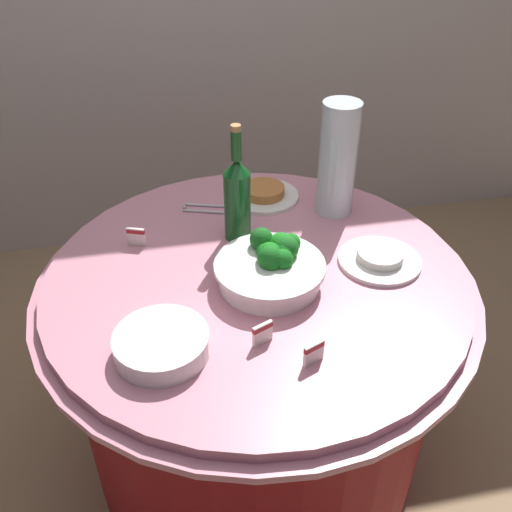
{
  "coord_description": "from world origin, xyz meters",
  "views": [
    {
      "loc": [
        -0.23,
        -1.15,
        1.64
      ],
      "look_at": [
        0.0,
        0.0,
        0.79
      ],
      "focal_mm": 39.89,
      "sensor_mm": 36.0,
      "label": 1
    }
  ],
  "objects_px": {
    "serving_tongs": "(208,209)",
    "food_plate_peanuts": "(264,194)",
    "broccoli_bowl": "(272,266)",
    "label_placard_front": "(136,236)",
    "decorative_fruit_vase": "(337,166)",
    "label_placard_rear": "(314,352)",
    "plate_stack": "(161,344)",
    "label_placard_mid": "(263,332)",
    "wine_bottle": "(237,197)",
    "food_plate_rice": "(380,258)"
  },
  "relations": [
    {
      "from": "label_placard_mid",
      "to": "broccoli_bowl",
      "type": "bearing_deg",
      "value": 72.3
    },
    {
      "from": "wine_bottle",
      "to": "serving_tongs",
      "type": "height_order",
      "value": "wine_bottle"
    },
    {
      "from": "serving_tongs",
      "to": "label_placard_front",
      "type": "relative_size",
      "value": 3.01
    },
    {
      "from": "food_plate_peanuts",
      "to": "wine_bottle",
      "type": "bearing_deg",
      "value": -120.22
    },
    {
      "from": "broccoli_bowl",
      "to": "label_placard_rear",
      "type": "bearing_deg",
      "value": -85.0
    },
    {
      "from": "wine_bottle",
      "to": "decorative_fruit_vase",
      "type": "height_order",
      "value": "decorative_fruit_vase"
    },
    {
      "from": "decorative_fruit_vase",
      "to": "serving_tongs",
      "type": "height_order",
      "value": "decorative_fruit_vase"
    },
    {
      "from": "plate_stack",
      "to": "label_placard_front",
      "type": "height_order",
      "value": "label_placard_front"
    },
    {
      "from": "broccoli_bowl",
      "to": "decorative_fruit_vase",
      "type": "bearing_deg",
      "value": 49.0
    },
    {
      "from": "food_plate_peanuts",
      "to": "broccoli_bowl",
      "type": "bearing_deg",
      "value": -99.29
    },
    {
      "from": "serving_tongs",
      "to": "label_placard_rear",
      "type": "xyz_separation_m",
      "value": [
        0.14,
        -0.67,
        0.03
      ]
    },
    {
      "from": "decorative_fruit_vase",
      "to": "food_plate_peanuts",
      "type": "bearing_deg",
      "value": 148.86
    },
    {
      "from": "wine_bottle",
      "to": "decorative_fruit_vase",
      "type": "relative_size",
      "value": 0.99
    },
    {
      "from": "label_placard_front",
      "to": "broccoli_bowl",
      "type": "bearing_deg",
      "value": -34.59
    },
    {
      "from": "decorative_fruit_vase",
      "to": "label_placard_front",
      "type": "distance_m",
      "value": 0.61
    },
    {
      "from": "plate_stack",
      "to": "food_plate_rice",
      "type": "height_order",
      "value": "plate_stack"
    },
    {
      "from": "broccoli_bowl",
      "to": "label_placard_rear",
      "type": "xyz_separation_m",
      "value": [
        0.03,
        -0.29,
        -0.02
      ]
    },
    {
      "from": "broccoli_bowl",
      "to": "decorative_fruit_vase",
      "type": "xyz_separation_m",
      "value": [
        0.26,
        0.3,
        0.1
      ]
    },
    {
      "from": "food_plate_peanuts",
      "to": "label_placard_rear",
      "type": "distance_m",
      "value": 0.71
    },
    {
      "from": "label_placard_rear",
      "to": "decorative_fruit_vase",
      "type": "bearing_deg",
      "value": 68.48
    },
    {
      "from": "serving_tongs",
      "to": "food_plate_peanuts",
      "type": "xyz_separation_m",
      "value": [
        0.18,
        0.04,
        0.01
      ]
    },
    {
      "from": "food_plate_peanuts",
      "to": "label_placard_rear",
      "type": "relative_size",
      "value": 4.0
    },
    {
      "from": "plate_stack",
      "to": "serving_tongs",
      "type": "xyz_separation_m",
      "value": [
        0.17,
        0.58,
        -0.02
      ]
    },
    {
      "from": "wine_bottle",
      "to": "food_plate_rice",
      "type": "bearing_deg",
      "value": -29.4
    },
    {
      "from": "plate_stack",
      "to": "serving_tongs",
      "type": "distance_m",
      "value": 0.6
    },
    {
      "from": "food_plate_peanuts",
      "to": "label_placard_rear",
      "type": "height_order",
      "value": "label_placard_rear"
    },
    {
      "from": "broccoli_bowl",
      "to": "food_plate_rice",
      "type": "relative_size",
      "value": 1.27
    },
    {
      "from": "broccoli_bowl",
      "to": "decorative_fruit_vase",
      "type": "distance_m",
      "value": 0.41
    },
    {
      "from": "label_placard_front",
      "to": "label_placard_mid",
      "type": "distance_m",
      "value": 0.51
    },
    {
      "from": "label_placard_rear",
      "to": "plate_stack",
      "type": "bearing_deg",
      "value": 163.36
    },
    {
      "from": "broccoli_bowl",
      "to": "food_plate_rice",
      "type": "xyz_separation_m",
      "value": [
        0.3,
        0.02,
        -0.03
      ]
    },
    {
      "from": "food_plate_peanuts",
      "to": "label_placard_front",
      "type": "xyz_separation_m",
      "value": [
        -0.4,
        -0.19,
        0.02
      ]
    },
    {
      "from": "decorative_fruit_vase",
      "to": "label_placard_front",
      "type": "xyz_separation_m",
      "value": [
        -0.59,
        -0.07,
        -0.12
      ]
    },
    {
      "from": "serving_tongs",
      "to": "label_placard_front",
      "type": "distance_m",
      "value": 0.26
    },
    {
      "from": "wine_bottle",
      "to": "label_placard_front",
      "type": "xyz_separation_m",
      "value": [
        -0.28,
        0.01,
        -0.1
      ]
    },
    {
      "from": "decorative_fruit_vase",
      "to": "label_placard_mid",
      "type": "bearing_deg",
      "value": -122.6
    },
    {
      "from": "plate_stack",
      "to": "label_placard_mid",
      "type": "height_order",
      "value": "label_placard_mid"
    },
    {
      "from": "label_placard_mid",
      "to": "label_placard_rear",
      "type": "distance_m",
      "value": 0.12
    },
    {
      "from": "broccoli_bowl",
      "to": "food_plate_peanuts",
      "type": "distance_m",
      "value": 0.42
    },
    {
      "from": "plate_stack",
      "to": "decorative_fruit_vase",
      "type": "xyz_separation_m",
      "value": [
        0.55,
        0.5,
        0.12
      ]
    },
    {
      "from": "broccoli_bowl",
      "to": "food_plate_peanuts",
      "type": "xyz_separation_m",
      "value": [
        0.07,
        0.42,
        -0.03
      ]
    },
    {
      "from": "plate_stack",
      "to": "label_placard_rear",
      "type": "bearing_deg",
      "value": -16.64
    },
    {
      "from": "decorative_fruit_vase",
      "to": "food_plate_rice",
      "type": "bearing_deg",
      "value": -81.98
    },
    {
      "from": "broccoli_bowl",
      "to": "label_placard_front",
      "type": "xyz_separation_m",
      "value": [
        -0.33,
        0.23,
        -0.02
      ]
    },
    {
      "from": "plate_stack",
      "to": "food_plate_peanuts",
      "type": "distance_m",
      "value": 0.71
    },
    {
      "from": "label_placard_mid",
      "to": "food_plate_rice",
      "type": "bearing_deg",
      "value": 32.42
    },
    {
      "from": "decorative_fruit_vase",
      "to": "food_plate_peanuts",
      "type": "relative_size",
      "value": 1.55
    },
    {
      "from": "food_plate_rice",
      "to": "label_placard_front",
      "type": "xyz_separation_m",
      "value": [
        -0.63,
        0.21,
        0.02
      ]
    },
    {
      "from": "food_plate_peanuts",
      "to": "label_placard_mid",
      "type": "distance_m",
      "value": 0.64
    },
    {
      "from": "serving_tongs",
      "to": "broccoli_bowl",
      "type": "bearing_deg",
      "value": -73.04
    }
  ]
}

